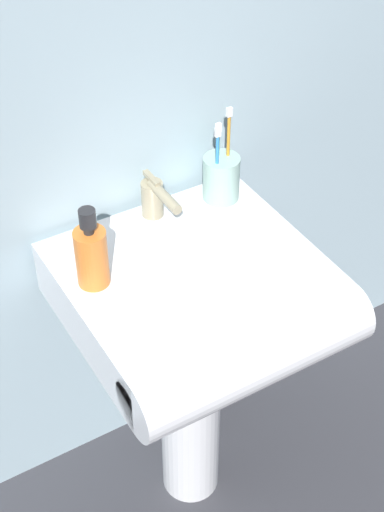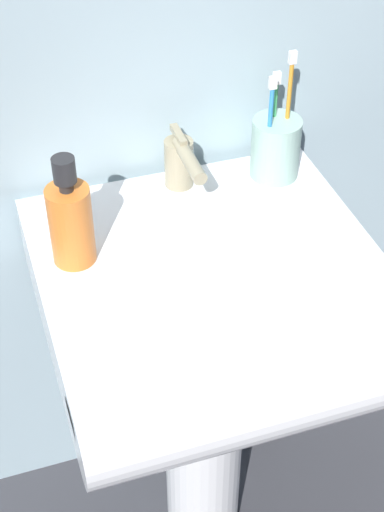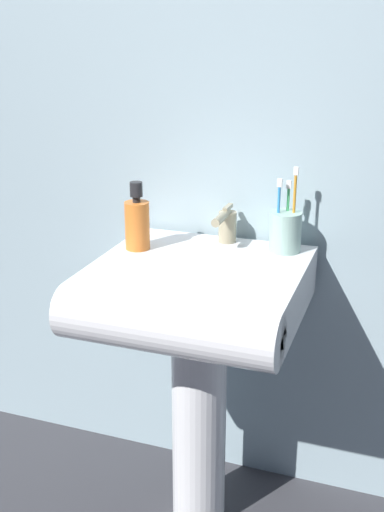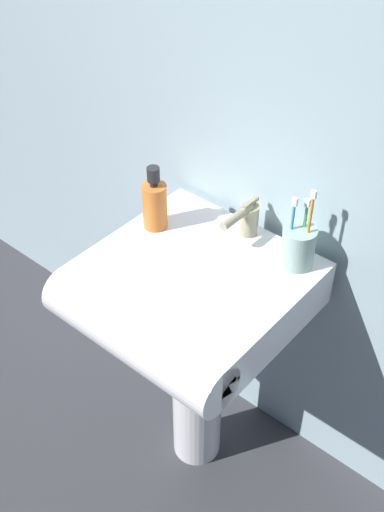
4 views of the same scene
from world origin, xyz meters
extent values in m
cube|color=#9EB7C1|center=(0.00, 0.27, 1.20)|extent=(5.00, 0.05, 2.40)
cylinder|color=white|center=(0.00, 0.00, 0.31)|extent=(0.14, 0.14, 0.62)
cube|color=white|center=(0.00, 0.00, 0.69)|extent=(0.50, 0.44, 0.13)
cylinder|color=white|center=(0.00, -0.22, 0.69)|extent=(0.50, 0.13, 0.13)
cylinder|color=tan|center=(0.01, 0.18, 0.79)|extent=(0.05, 0.05, 0.08)
cylinder|color=tan|center=(0.01, 0.13, 0.83)|extent=(0.02, 0.11, 0.02)
cube|color=tan|center=(0.01, 0.18, 0.84)|extent=(0.01, 0.06, 0.01)
cylinder|color=#99BFB2|center=(0.17, 0.16, 0.80)|extent=(0.08, 0.08, 0.10)
cylinder|color=#338CD8|center=(0.15, 0.15, 0.84)|extent=(0.01, 0.01, 0.15)
cube|color=white|center=(0.15, 0.15, 0.93)|extent=(0.01, 0.01, 0.02)
cylinder|color=orange|center=(0.19, 0.16, 0.86)|extent=(0.01, 0.01, 0.18)
cube|color=white|center=(0.19, 0.16, 0.96)|extent=(0.01, 0.01, 0.02)
cylinder|color=#3FB266|center=(0.17, 0.18, 0.84)|extent=(0.01, 0.01, 0.15)
cube|color=white|center=(0.17, 0.18, 0.92)|extent=(0.01, 0.01, 0.02)
cylinder|color=orange|center=(-0.19, 0.05, 0.81)|extent=(0.06, 0.06, 0.12)
cylinder|color=#262628|center=(-0.19, 0.05, 0.88)|extent=(0.02, 0.02, 0.01)
cylinder|color=#262628|center=(-0.19, 0.05, 0.91)|extent=(0.03, 0.03, 0.04)
camera|label=1|loc=(-0.60, -1.01, 1.78)|focal=55.00mm
camera|label=2|loc=(-0.29, -0.82, 1.50)|focal=55.00mm
camera|label=3|loc=(0.47, -1.37, 1.29)|focal=45.00mm
camera|label=4|loc=(0.73, -0.89, 1.76)|focal=45.00mm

